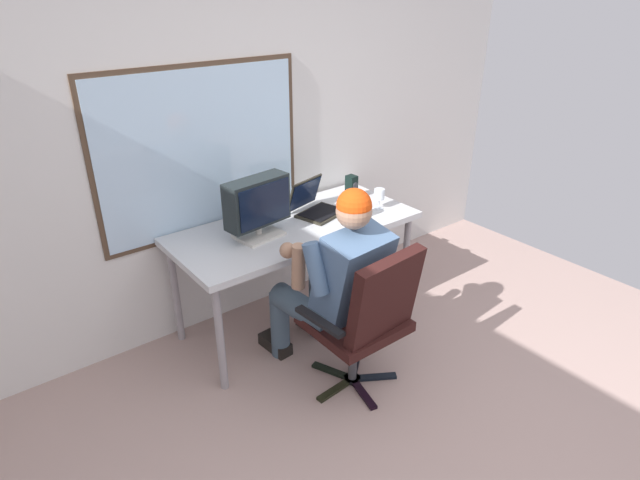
{
  "coord_description": "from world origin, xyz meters",
  "views": [
    {
      "loc": [
        -1.5,
        -0.7,
        2.17
      ],
      "look_at": [
        0.2,
        1.5,
        0.79
      ],
      "focal_mm": 29.73,
      "sensor_mm": 36.0,
      "label": 1
    }
  ],
  "objects": [
    {
      "name": "desk_speaker",
      "position": [
        0.86,
        1.98,
        0.83
      ],
      "size": [
        0.07,
        0.08,
        0.17
      ],
      "color": "black",
      "rests_on": "desk"
    },
    {
      "name": "coffee_mug",
      "position": [
        0.72,
        1.69,
        0.8
      ],
      "size": [
        0.08,
        0.08,
        0.11
      ],
      "color": "beige",
      "rests_on": "desk"
    },
    {
      "name": "person_seated",
      "position": [
        0.16,
        1.31,
        0.63
      ],
      "size": [
        0.56,
        0.83,
        1.22
      ],
      "color": "#3C4F5F",
      "rests_on": "ground"
    },
    {
      "name": "wine_glass",
      "position": [
        0.89,
        1.72,
        0.84
      ],
      "size": [
        0.07,
        0.07,
        0.14
      ],
      "color": "silver",
      "rests_on": "desk"
    },
    {
      "name": "crt_monitor",
      "position": [
        0.0,
        1.86,
        0.96
      ],
      "size": [
        0.43,
        0.25,
        0.37
      ],
      "color": "beige",
      "rests_on": "desk"
    },
    {
      "name": "desk",
      "position": [
        0.28,
        1.86,
        0.68
      ],
      "size": [
        1.61,
        0.73,
        0.74
      ],
      "color": "gray",
      "rests_on": "ground"
    },
    {
      "name": "wall_rear",
      "position": [
        -0.01,
        2.28,
        1.42
      ],
      "size": [
        5.23,
        0.08,
        2.85
      ],
      "color": "silver",
      "rests_on": "ground"
    },
    {
      "name": "office_chair",
      "position": [
        0.18,
        1.05,
        0.53
      ],
      "size": [
        0.61,
        0.56,
        0.93
      ],
      "color": "black",
      "rests_on": "ground"
    },
    {
      "name": "laptop",
      "position": [
        0.49,
        1.95,
        0.8
      ],
      "size": [
        0.37,
        0.37,
        0.23
      ],
      "color": "black",
      "rests_on": "desk"
    }
  ]
}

